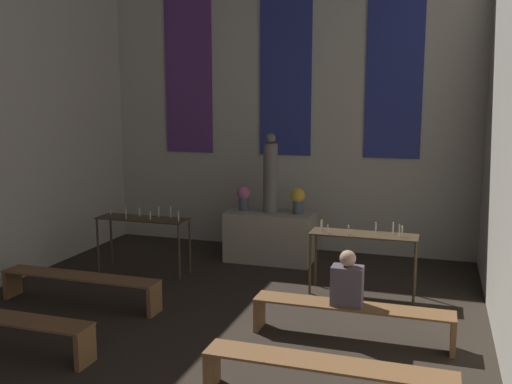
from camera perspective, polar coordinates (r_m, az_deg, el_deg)
name	(u,v)px	position (r m, az deg, el deg)	size (l,w,h in m)	color
wall_back	(286,99)	(10.63, 3.06, 9.25)	(7.13, 0.16, 5.51)	beige
altar	(270,236)	(9.93, 1.42, -4.46)	(1.49, 0.74, 0.86)	#ADA38E
statue	(270,175)	(9.73, 1.45, 1.67)	(0.25, 0.25, 1.36)	slate
flower_vase_left	(244,196)	(9.94, -1.25, -0.39)	(0.25, 0.25, 0.44)	#4C5666
flower_vase_right	(298,199)	(9.67, 4.20, -0.69)	(0.25, 0.25, 0.44)	#4C5666
candle_rack_left	(143,225)	(9.37, -11.21, -3.26)	(1.51, 0.46, 1.10)	#473823
candle_rack_right	(363,242)	(8.28, 10.69, -4.90)	(1.51, 0.46, 1.09)	#473823
pew_third_right	(326,373)	(5.49, 7.06, -17.50)	(2.32, 0.36, 0.42)	brown
pew_back_left	(80,282)	(8.21, -17.20, -8.63)	(2.32, 0.36, 0.42)	brown
pew_back_right	(352,313)	(6.88, 9.53, -11.88)	(2.32, 0.36, 0.42)	brown
person_seated	(347,281)	(6.76, 9.11, -8.83)	(0.36, 0.24, 0.65)	#564C56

